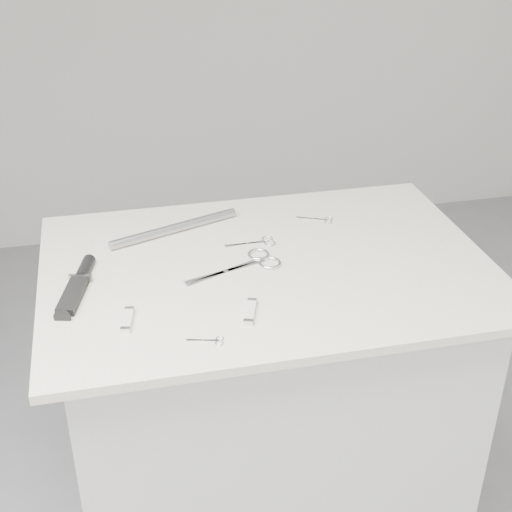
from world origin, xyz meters
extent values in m
cube|color=silver|center=(0.00, 0.00, 0.45)|extent=(0.90, 0.60, 0.90)
cube|color=beige|center=(0.00, 0.00, 0.91)|extent=(1.00, 0.70, 0.02)
cube|color=silver|center=(-0.10, -0.02, 0.92)|extent=(0.20, 0.10, 0.00)
cylinder|color=silver|center=(-0.10, -0.02, 0.92)|extent=(0.01, 0.01, 0.01)
torus|color=silver|center=(-0.01, 0.04, 0.92)|extent=(0.05, 0.05, 0.01)
torus|color=silver|center=(0.00, 0.00, 0.92)|extent=(0.05, 0.05, 0.01)
cube|color=silver|center=(-0.03, 0.10, 0.92)|extent=(0.10, 0.02, 0.00)
cylinder|color=silver|center=(-0.03, 0.10, 0.92)|extent=(0.01, 0.01, 0.00)
torus|color=silver|center=(0.03, 0.11, 0.92)|extent=(0.03, 0.03, 0.00)
torus|color=silver|center=(0.03, 0.09, 0.92)|extent=(0.03, 0.03, 0.00)
cube|color=silver|center=(0.16, 0.19, 0.92)|extent=(0.08, 0.04, 0.00)
cylinder|color=silver|center=(0.16, 0.19, 0.92)|extent=(0.00, 0.00, 0.00)
torus|color=silver|center=(0.20, 0.18, 0.92)|extent=(0.02, 0.02, 0.00)
torus|color=silver|center=(0.20, 0.17, 0.92)|extent=(0.02, 0.02, 0.00)
cube|color=silver|center=(-0.19, -0.26, 0.92)|extent=(0.06, 0.02, 0.00)
cylinder|color=silver|center=(-0.19, -0.26, 0.92)|extent=(0.00, 0.00, 0.00)
torus|color=silver|center=(-0.15, -0.26, 0.92)|extent=(0.02, 0.02, 0.00)
torus|color=silver|center=(-0.16, -0.27, 0.92)|extent=(0.02, 0.02, 0.00)
cube|color=black|center=(-0.43, -0.05, 0.93)|extent=(0.07, 0.14, 0.02)
cube|color=gray|center=(-0.41, 0.01, 0.93)|extent=(0.05, 0.02, 0.02)
cylinder|color=black|center=(-0.40, 0.05, 0.93)|extent=(0.05, 0.09, 0.03)
cube|color=beige|center=(-0.32, -0.16, 0.92)|extent=(0.03, 0.08, 0.01)
cube|color=silver|center=(-0.31, -0.13, 0.92)|extent=(0.02, 0.01, 0.01)
cube|color=silver|center=(-0.33, -0.20, 0.92)|extent=(0.02, 0.01, 0.01)
cube|color=beige|center=(-0.08, -0.19, 0.93)|extent=(0.04, 0.08, 0.01)
cube|color=silver|center=(-0.07, -0.15, 0.93)|extent=(0.02, 0.02, 0.01)
cube|color=silver|center=(-0.09, -0.22, 0.93)|extent=(0.02, 0.02, 0.01)
cylinder|color=gray|center=(-0.18, 0.20, 0.93)|extent=(0.32, 0.13, 0.02)
camera|label=1|loc=(-0.33, -1.34, 1.72)|focal=50.00mm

